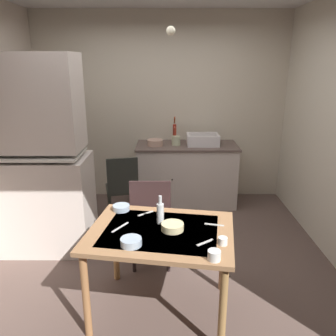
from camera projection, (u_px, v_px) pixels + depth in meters
ground_plane at (160, 255)px, 3.67m from camera, size 4.58×4.58×0.00m
wall_back at (162, 108)px, 4.98m from camera, size 3.68×0.10×2.67m
hutch_cabinet at (40, 163)px, 3.56m from camera, size 1.02×0.60×2.08m
counter_cabinet at (187, 174)px, 4.90m from camera, size 1.42×0.64×0.88m
sink_basin at (203, 139)px, 4.74m from camera, size 0.44×0.34×0.15m
hand_pump at (175, 132)px, 4.76m from camera, size 0.05×0.27×0.39m
mixing_bowl_counter at (156, 143)px, 4.71m from camera, size 0.21×0.21×0.09m
stoneware_crock at (177, 141)px, 4.73m from camera, size 0.12×0.12×0.13m
dining_table at (162, 241)px, 2.67m from camera, size 1.23×1.00×0.75m
chair_far_side at (152, 221)px, 3.33m from camera, size 0.41×0.41×0.96m
chair_by_counter at (123, 187)px, 4.31m from camera, size 0.48×0.48×0.88m
serving_bowl_wide at (173, 227)px, 2.63m from camera, size 0.18×0.18×0.05m
soup_bowl_small at (132, 242)px, 2.42m from camera, size 0.15×0.15×0.05m
sauce_dish at (122, 208)px, 2.99m from camera, size 0.15×0.15×0.05m
teacup_cream at (223, 241)px, 2.43m from camera, size 0.07×0.07×0.06m
mug_dark at (215, 255)px, 2.24m from camera, size 0.09×0.09×0.07m
glass_bottle at (161, 213)px, 2.72m from camera, size 0.06×0.06×0.24m
table_knife at (121, 227)px, 2.68m from camera, size 0.12×0.17×0.00m
teaspoon_near_bowl at (206, 243)px, 2.45m from camera, size 0.13×0.11×0.00m
teaspoon_by_cup at (215, 225)px, 2.72m from camera, size 0.16×0.06×0.00m
serving_spoon at (146, 213)px, 2.92m from camera, size 0.13×0.11×0.00m
pendant_bulb at (172, 31)px, 2.92m from camera, size 0.08×0.08×0.08m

